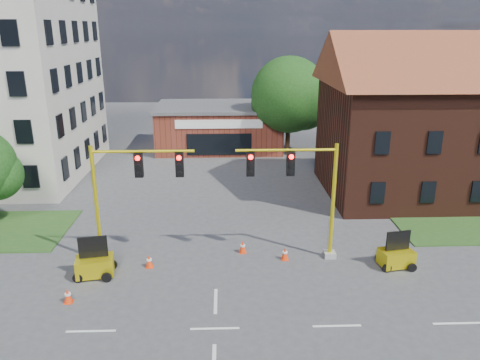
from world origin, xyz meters
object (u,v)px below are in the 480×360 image
at_px(trailer_west, 95,264).
at_px(trailer_east, 396,256).
at_px(signal_mast_west, 128,190).
at_px(signal_mast_east, 302,188).
at_px(pickup_white, 411,190).

bearing_deg(trailer_west, trailer_east, -8.09).
xyz_separation_m(signal_mast_west, trailer_east, (13.50, -1.12, -3.34)).
bearing_deg(signal_mast_west, signal_mast_east, 0.00).
xyz_separation_m(signal_mast_east, trailer_west, (-10.28, -1.54, -3.29)).
distance_m(signal_mast_east, pickup_white, 12.68).
bearing_deg(trailer_west, pickup_white, 17.03).
xyz_separation_m(signal_mast_east, trailer_east, (4.79, -1.12, -3.34)).
bearing_deg(trailer_west, signal_mast_east, -1.19).
distance_m(signal_mast_west, trailer_west, 3.96).
bearing_deg(signal_mast_east, pickup_white, 42.05).
bearing_deg(signal_mast_west, pickup_white, 24.78).
xyz_separation_m(trailer_west, trailer_east, (15.08, 0.42, -0.04)).
height_order(signal_mast_west, trailer_west, signal_mast_west).
height_order(signal_mast_east, pickup_white, signal_mast_east).
bearing_deg(signal_mast_west, trailer_west, -135.70).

